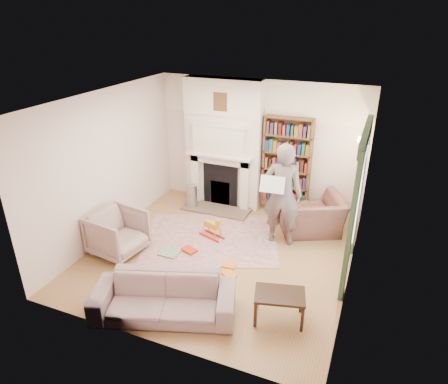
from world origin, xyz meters
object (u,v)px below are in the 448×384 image
at_px(sofa, 164,297).
at_px(paraffin_heater, 192,197).
at_px(coffee_table, 279,307).
at_px(bookcase, 287,161).
at_px(armchair_left, 118,233).
at_px(man_reading, 283,195).
at_px(rocking_horse, 212,227).
at_px(armchair_reading, 311,214).

xyz_separation_m(sofa, paraffin_heater, (-1.17, 3.24, -0.02)).
xyz_separation_m(coffee_table, paraffin_heater, (-2.73, 2.73, 0.05)).
xyz_separation_m(bookcase, armchair_left, (-2.37, -2.71, -0.78)).
distance_m(man_reading, rocking_horse, 1.52).
distance_m(armchair_left, paraffin_heater, 2.17).
bearing_deg(paraffin_heater, armchair_reading, -1.07).
relative_size(bookcase, armchair_reading, 1.59).
bearing_deg(man_reading, bookcase, -83.58).
bearing_deg(armchair_left, armchair_reading, -47.88).
height_order(armchair_left, paraffin_heater, armchair_left).
height_order(sofa, man_reading, man_reading).
xyz_separation_m(sofa, rocking_horse, (-0.24, 2.23, -0.07)).
bearing_deg(rocking_horse, bookcase, 76.57).
distance_m(man_reading, paraffin_heater, 2.40).
relative_size(armchair_reading, armchair_left, 1.33).
bearing_deg(rocking_horse, man_reading, 34.93).
distance_m(armchair_reading, coffee_table, 2.68).
xyz_separation_m(armchair_left, rocking_horse, (1.36, 1.11, -0.18)).
bearing_deg(coffee_table, man_reading, 90.23).
height_order(armchair_reading, coffee_table, armchair_reading).
relative_size(bookcase, paraffin_heater, 3.36).
distance_m(armchair_reading, armchair_left, 3.71).
height_order(coffee_table, paraffin_heater, paraffin_heater).
xyz_separation_m(armchair_reading, sofa, (-1.48, -3.19, -0.08)).
xyz_separation_m(bookcase, armchair_reading, (0.70, -0.64, -0.80)).
height_order(armchair_left, sofa, armchair_left).
bearing_deg(bookcase, man_reading, -78.70).
height_order(paraffin_heater, rocking_horse, paraffin_heater).
bearing_deg(rocking_horse, sofa, -64.88).
bearing_deg(sofa, man_reading, 49.67).
height_order(armchair_reading, sofa, armchair_reading).
bearing_deg(paraffin_heater, armchair_left, -101.35).
bearing_deg(armchair_left, paraffin_heater, -3.24).
xyz_separation_m(bookcase, man_reading, (0.25, -1.24, -0.19)).
distance_m(armchair_left, man_reading, 3.06).
height_order(bookcase, sofa, bookcase).
height_order(armchair_left, man_reading, man_reading).
distance_m(armchair_reading, paraffin_heater, 2.65).
bearing_deg(coffee_table, paraffin_heater, 120.78).
height_order(sofa, rocking_horse, sofa).
bearing_deg(bookcase, armchair_left, -131.16).
height_order(bookcase, man_reading, bookcase).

